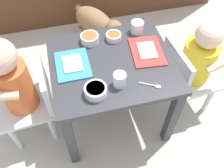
{
  "coord_description": "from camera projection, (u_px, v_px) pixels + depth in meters",
  "views": [
    {
      "loc": [
        -0.19,
        -0.77,
        1.32
      ],
      "look_at": [
        0.0,
        0.0,
        0.31
      ],
      "focal_mm": 39.07,
      "sensor_mm": 36.0,
      "label": 1
    }
  ],
  "objects": [
    {
      "name": "spoon_by_left_tray",
      "position": [
        152.0,
        85.0,
        1.07
      ],
      "size": [
        0.09,
        0.06,
        0.01
      ],
      "color": "silver",
      "rests_on": "dining_table"
    },
    {
      "name": "veggie_bowl_near",
      "position": [
        114.0,
        36.0,
        1.24
      ],
      "size": [
        0.08,
        0.08,
        0.03
      ],
      "color": "white",
      "rests_on": "dining_table"
    },
    {
      "name": "water_cup_left",
      "position": [
        120.0,
        80.0,
        1.05
      ],
      "size": [
        0.06,
        0.06,
        0.07
      ],
      "color": "white",
      "rests_on": "dining_table"
    },
    {
      "name": "food_tray_left",
      "position": [
        73.0,
        64.0,
        1.14
      ],
      "size": [
        0.16,
        0.2,
        0.02
      ],
      "color": "#388CD8",
      "rests_on": "dining_table"
    },
    {
      "name": "water_cup_right",
      "position": [
        137.0,
        28.0,
        1.27
      ],
      "size": [
        0.07,
        0.07,
        0.06
      ],
      "color": "white",
      "rests_on": "dining_table"
    },
    {
      "name": "dining_table",
      "position": [
        112.0,
        74.0,
        1.22
      ],
      "size": [
        0.59,
        0.51,
        0.47
      ],
      "color": "#333338",
      "rests_on": "ground"
    },
    {
      "name": "veggie_bowl_far",
      "position": [
        90.0,
        38.0,
        1.23
      ],
      "size": [
        0.09,
        0.09,
        0.04
      ],
      "color": "silver",
      "rests_on": "dining_table"
    },
    {
      "name": "seated_child_left",
      "position": [
        16.0,
        83.0,
        1.14
      ],
      "size": [
        0.3,
        0.3,
        0.69
      ],
      "color": "silver",
      "rests_on": "ground"
    },
    {
      "name": "dog",
      "position": [
        96.0,
        23.0,
        1.77
      ],
      "size": [
        0.34,
        0.42,
        0.3
      ],
      "color": "olive",
      "rests_on": "ground"
    },
    {
      "name": "seated_child_right",
      "position": [
        196.0,
        61.0,
        1.28
      ],
      "size": [
        0.3,
        0.3,
        0.62
      ],
      "color": "silver",
      "rests_on": "ground"
    },
    {
      "name": "food_tray_right",
      "position": [
        147.0,
        51.0,
        1.19
      ],
      "size": [
        0.17,
        0.22,
        0.02
      ],
      "color": "red",
      "rests_on": "dining_table"
    },
    {
      "name": "ground_plane",
      "position": [
        112.0,
        114.0,
        1.53
      ],
      "size": [
        7.0,
        7.0,
        0.0
      ],
      "primitive_type": "plane",
      "color": "#B2ADA3"
    },
    {
      "name": "cereal_bowl_right_side",
      "position": [
        96.0,
        90.0,
        1.03
      ],
      "size": [
        0.1,
        0.1,
        0.04
      ],
      "color": "white",
      "rests_on": "dining_table"
    }
  ]
}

